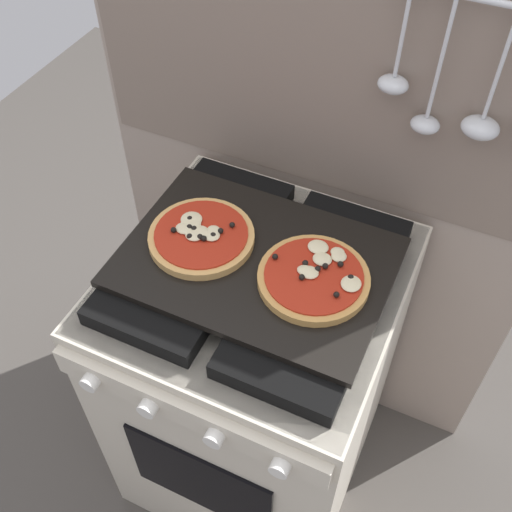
% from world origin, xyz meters
% --- Properties ---
extents(ground_plane, '(4.00, 4.00, 0.00)m').
position_xyz_m(ground_plane, '(0.00, 0.00, 0.00)').
color(ground_plane, '#4C4742').
extents(kitchen_backsplash, '(1.10, 0.09, 1.55)m').
position_xyz_m(kitchen_backsplash, '(0.00, 0.33, 0.79)').
color(kitchen_backsplash, gray).
rests_on(kitchen_backsplash, ground_plane).
extents(stove, '(0.60, 0.64, 0.90)m').
position_xyz_m(stove, '(-0.00, -0.00, 0.45)').
color(stove, beige).
rests_on(stove, ground_plane).
extents(baking_tray, '(0.54, 0.38, 0.02)m').
position_xyz_m(baking_tray, '(0.00, 0.00, 0.91)').
color(baking_tray, black).
rests_on(baking_tray, stove).
extents(pizza_left, '(0.22, 0.22, 0.03)m').
position_xyz_m(pizza_left, '(-0.13, -0.00, 0.93)').
color(pizza_left, tan).
rests_on(pizza_left, baking_tray).
extents(pizza_right, '(0.22, 0.22, 0.03)m').
position_xyz_m(pizza_right, '(0.13, -0.00, 0.93)').
color(pizza_right, tan).
rests_on(pizza_right, baking_tray).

